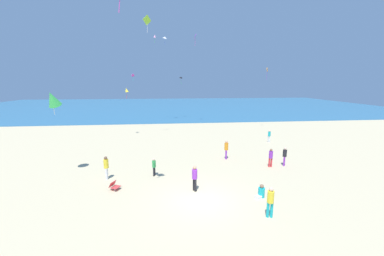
{
  "coord_description": "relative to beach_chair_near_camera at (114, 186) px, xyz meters",
  "views": [
    {
      "loc": [
        -1.83,
        -12.42,
        6.94
      ],
      "look_at": [
        0.0,
        5.12,
        3.4
      ],
      "focal_mm": 21.39,
      "sensor_mm": 36.0,
      "label": 1
    }
  ],
  "objects": [
    {
      "name": "ground_plane",
      "position": [
        5.46,
        8.02,
        -0.27
      ],
      "size": [
        120.0,
        120.0,
        0.0
      ],
      "primitive_type": "plane",
      "color": "#C6B58C"
    },
    {
      "name": "kite_yellow",
      "position": [
        -1.57,
        15.47,
        5.68
      ],
      "size": [
        0.62,
        0.54,
        1.43
      ],
      "rotation": [
        0.0,
        0.0,
        1.33
      ],
      "color": "yellow"
    },
    {
      "name": "person_4",
      "position": [
        8.83,
        5.23,
        0.73
      ],
      "size": [
        0.43,
        0.43,
        1.74
      ],
      "rotation": [
        0.0,
        0.0,
        2.87
      ],
      "color": "purple",
      "rests_on": "ground_plane"
    },
    {
      "name": "kite_black",
      "position": [
        6.14,
        29.13,
        7.51
      ],
      "size": [
        0.75,
        0.74,
        1.52
      ],
      "rotation": [
        0.0,
        0.0,
        3.83
      ],
      "color": "black"
    },
    {
      "name": "person_8",
      "position": [
        -0.91,
        1.78,
        0.72
      ],
      "size": [
        0.36,
        0.36,
        1.72
      ],
      "rotation": [
        0.0,
        0.0,
        3.19
      ],
      "color": "white",
      "rests_on": "ground_plane"
    },
    {
      "name": "kite_white",
      "position": [
        3.35,
        25.05,
        13.77
      ],
      "size": [
        0.96,
        0.98,
        1.34
      ],
      "rotation": [
        0.0,
        0.0,
        0.88
      ],
      "color": "white"
    },
    {
      "name": "kite_magenta",
      "position": [
        -1.37,
        20.26,
        7.59
      ],
      "size": [
        0.42,
        0.34,
        1.01
      ],
      "rotation": [
        0.0,
        0.0,
        3.57
      ],
      "color": "#DB3DA8"
    },
    {
      "name": "ocean_water",
      "position": [
        5.46,
        54.06,
        -0.25
      ],
      "size": [
        120.0,
        60.0,
        0.05
      ],
      "primitive_type": "cube",
      "color": "teal",
      "rests_on": "ground_plane"
    },
    {
      "name": "person_0",
      "position": [
        2.48,
        2.03,
        0.52
      ],
      "size": [
        0.35,
        0.35,
        1.37
      ],
      "rotation": [
        0.0,
        0.0,
        2.77
      ],
      "color": "black",
      "rests_on": "ground_plane"
    },
    {
      "name": "kite_green",
      "position": [
        -4.41,
        2.6,
        5.51
      ],
      "size": [
        1.15,
        1.38,
        1.77
      ],
      "rotation": [
        0.0,
        0.0,
        5.99
      ],
      "color": "green"
    },
    {
      "name": "kite_pink",
      "position": [
        1.6,
        26.77,
        14.26
      ],
      "size": [
        0.57,
        0.55,
        1.35
      ],
      "rotation": [
        0.0,
        0.0,
        4.29
      ],
      "color": "pink"
    },
    {
      "name": "person_1",
      "position": [
        5.23,
        -0.72,
        0.7
      ],
      "size": [
        0.45,
        0.45,
        1.69
      ],
      "rotation": [
        0.0,
        0.0,
        3.57
      ],
      "color": "black",
      "rests_on": "ground_plane"
    },
    {
      "name": "person_7",
      "position": [
        13.28,
        3.04,
        0.65
      ],
      "size": [
        0.44,
        0.44,
        1.61
      ],
      "rotation": [
        0.0,
        0.0,
        2.58
      ],
      "color": "purple",
      "rests_on": "ground_plane"
    },
    {
      "name": "person_5",
      "position": [
        9.18,
        -1.97,
        0.03
      ],
      "size": [
        0.74,
        0.65,
        0.83
      ],
      "rotation": [
        0.0,
        0.0,
        3.72
      ],
      "color": "#19ADB2",
      "rests_on": "ground_plane"
    },
    {
      "name": "kite_lime",
      "position": [
        1.42,
        13.87,
        13.57
      ],
      "size": [
        0.9,
        0.78,
        1.95
      ],
      "rotation": [
        0.0,
        0.0,
        3.7
      ],
      "color": "#99DB33"
    },
    {
      "name": "person_6",
      "position": [
        8.78,
        -4.06,
        0.7
      ],
      "size": [
        0.4,
        0.4,
        1.69
      ],
      "rotation": [
        0.0,
        0.0,
        1.34
      ],
      "color": "#19ADB2",
      "rests_on": "ground_plane"
    },
    {
      "name": "person_3",
      "position": [
        15.36,
        10.62,
        0.55
      ],
      "size": [
        0.38,
        0.38,
        1.44
      ],
      "rotation": [
        0.0,
        0.0,
        1.1
      ],
      "color": "white",
      "rests_on": "ground_plane"
    },
    {
      "name": "beach_chair_near_camera",
      "position": [
        0.0,
        0.0,
        0.0
      ],
      "size": [
        0.77,
        0.75,
        0.56
      ],
      "rotation": [
        0.0,
        0.0,
        5.81
      ],
      "color": "#D13D3D",
      "rests_on": "ground_plane"
    },
    {
      "name": "person_2",
      "position": [
        11.99,
        2.87,
        0.63
      ],
      "size": [
        0.32,
        0.32,
        1.57
      ],
      "rotation": [
        0.0,
        0.0,
        1.54
      ],
      "color": "red",
      "rests_on": "ground_plane"
    },
    {
      "name": "kite_orange",
      "position": [
        17.82,
        17.96,
        8.33
      ],
      "size": [
        0.39,
        0.53,
        1.72
      ],
      "rotation": [
        0.0,
        0.0,
        0.82
      ],
      "color": "orange"
    },
    {
      "name": "kite_purple",
      "position": [
        8.01,
        22.86,
        13.58
      ],
      "size": [
        0.36,
        0.93,
        1.88
      ],
      "rotation": [
        0.0,
        0.0,
        1.84
      ],
      "color": "purple"
    }
  ]
}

